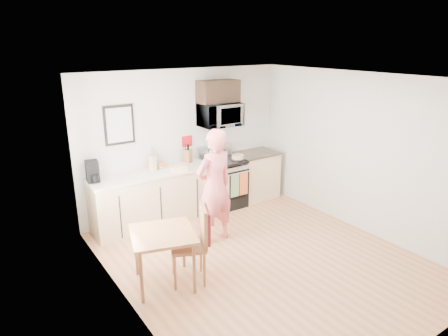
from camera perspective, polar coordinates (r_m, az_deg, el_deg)
floor at (r=6.03m, az=5.54°, el=-12.78°), size 4.60×4.60×0.00m
back_wall at (r=7.32m, az=-5.69°, el=3.79°), size 4.00×0.04×2.60m
front_wall at (r=4.15m, az=27.03°, el=-9.37°), size 4.00×0.04×2.60m
left_wall at (r=4.54m, az=-13.92°, el=-5.53°), size 0.04×4.60×2.60m
right_wall at (r=6.90m, az=18.80°, el=2.05°), size 0.04×4.60×2.60m
ceiling at (r=5.22m, az=6.40°, el=12.64°), size 4.00×4.60×0.04m
window at (r=5.18m, az=-16.89°, el=0.09°), size 0.06×1.40×1.50m
cabinet_left at (r=6.99m, az=-10.06°, el=-4.41°), size 2.10×0.60×0.90m
countertop_left at (r=6.83m, az=-10.27°, el=-0.76°), size 2.14×0.64×0.04m
cabinet_right at (r=8.08m, az=4.45°, el=-1.11°), size 0.84×0.60×0.90m
countertop_right at (r=7.94m, az=4.53°, el=2.10°), size 0.88×0.64×0.04m
range at (r=7.62m, az=-0.15°, el=-2.35°), size 0.76×0.70×1.16m
microwave at (r=7.36m, az=-0.62°, el=7.61°), size 0.76×0.51×0.42m
upper_cabinet at (r=7.33m, az=-0.83°, el=10.89°), size 0.76×0.35×0.40m
wall_art at (r=6.73m, az=-14.75°, el=5.98°), size 0.50×0.04×0.65m
wall_trivet at (r=7.33m, az=-5.29°, el=3.82°), size 0.20×0.02×0.20m
person at (r=6.15m, az=-1.38°, el=-2.67°), size 0.71×0.50×1.82m
dining_table at (r=5.20m, az=-8.71°, el=-9.97°), size 0.85×0.85×0.74m
chair at (r=5.23m, az=-3.58°, el=-9.30°), size 0.62×0.59×1.05m
knife_block at (r=7.27m, az=-5.23°, el=1.73°), size 0.16×0.18×0.23m
utensil_crock at (r=7.01m, az=-10.26°, el=1.26°), size 0.13×0.13×0.40m
fruit_bowl at (r=7.04m, az=-8.96°, el=0.37°), size 0.23×0.23×0.10m
milk_carton at (r=6.86m, az=-10.14°, el=0.61°), size 0.12×0.12×0.25m
coffee_maker at (r=6.56m, az=-18.25°, el=-0.54°), size 0.22×0.29×0.33m
bread_bag at (r=6.78m, az=-6.50°, el=-0.09°), size 0.31×0.20×0.10m
cake at (r=7.49m, az=1.98°, el=1.56°), size 0.27×0.27×0.09m
kettle at (r=7.50m, az=-1.80°, el=1.98°), size 0.17×0.17×0.22m
pot at (r=7.25m, az=-1.34°, el=1.11°), size 0.22×0.37×0.11m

